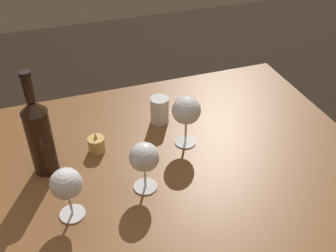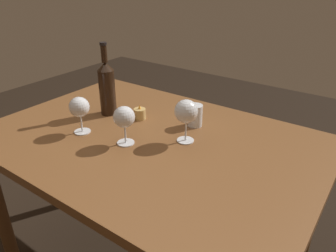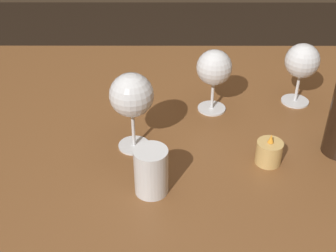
# 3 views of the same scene
# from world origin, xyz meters

# --- Properties ---
(dining_table) EXTENTS (1.30, 0.90, 0.74)m
(dining_table) POSITION_xyz_m (0.00, 0.00, 0.65)
(dining_table) COLOR brown
(dining_table) RESTS_ON ground
(wine_glass_left) EXTENTS (0.08, 0.08, 0.15)m
(wine_glass_left) POSITION_xyz_m (-0.25, -0.12, 0.85)
(wine_glass_left) COLOR white
(wine_glass_left) RESTS_ON dining_table
(wine_glass_right) EXTENTS (0.08, 0.08, 0.15)m
(wine_glass_right) POSITION_xyz_m (-0.04, -0.09, 0.85)
(wine_glass_right) COLOR white
(wine_glass_right) RESTS_ON dining_table
(wine_glass_centre) EXTENTS (0.09, 0.09, 0.17)m
(wine_glass_centre) POSITION_xyz_m (0.13, 0.06, 0.86)
(wine_glass_centre) COLOR white
(wine_glass_centre) RESTS_ON dining_table
(wine_bottle) EXTENTS (0.07, 0.07, 0.32)m
(wine_bottle) POSITION_xyz_m (-0.29, 0.07, 0.87)
(wine_bottle) COLOR black
(wine_bottle) RESTS_ON dining_table
(water_tumbler) EXTENTS (0.06, 0.06, 0.09)m
(water_tumbler) POSITION_xyz_m (0.09, 0.19, 0.78)
(water_tumbler) COLOR white
(water_tumbler) RESTS_ON dining_table
(votive_candle) EXTENTS (0.05, 0.05, 0.07)m
(votive_candle) POSITION_xyz_m (-0.14, 0.11, 0.76)
(votive_candle) COLOR #DBB266
(votive_candle) RESTS_ON dining_table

